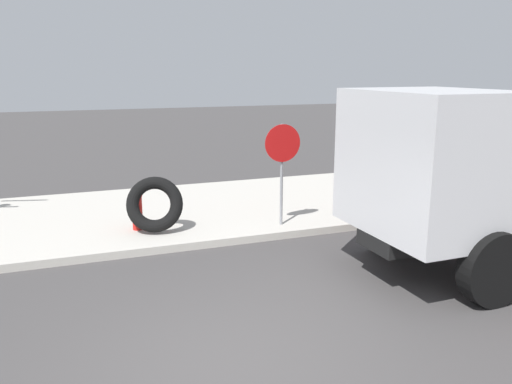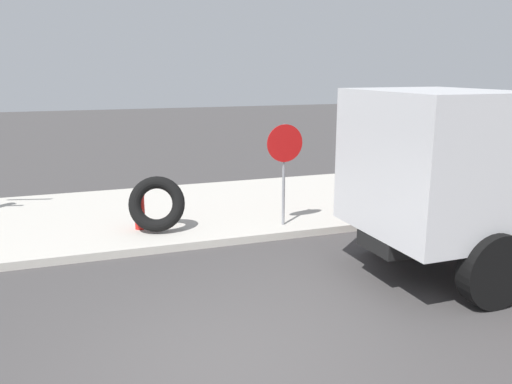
{
  "view_description": "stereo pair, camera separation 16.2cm",
  "coord_description": "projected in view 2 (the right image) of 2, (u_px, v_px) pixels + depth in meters",
  "views": [
    {
      "loc": [
        -1.62,
        -5.14,
        3.32
      ],
      "look_at": [
        1.28,
        2.6,
        1.37
      ],
      "focal_mm": 36.89,
      "sensor_mm": 36.0,
      "label": 1
    },
    {
      "loc": [
        -1.47,
        -5.19,
        3.32
      ],
      "look_at": [
        1.28,
        2.6,
        1.37
      ],
      "focal_mm": 36.89,
      "sensor_mm": 36.0,
      "label": 2
    }
  ],
  "objects": [
    {
      "name": "fire_hydrant",
      "position": [
        139.0,
        207.0,
        10.54
      ],
      "size": [
        0.24,
        0.53,
        0.84
      ],
      "color": "red",
      "rests_on": "sidewalk_curb"
    },
    {
      "name": "ground_plane",
      "position": [
        226.0,
        366.0,
        6.0
      ],
      "size": [
        80.0,
        80.0,
        0.0
      ],
      "primitive_type": "plane",
      "color": "#423F3F"
    },
    {
      "name": "stop_sign",
      "position": [
        284.0,
        156.0,
        10.57
      ],
      "size": [
        0.76,
        0.08,
        2.09
      ],
      "color": "gray",
      "rests_on": "sidewalk_curb"
    },
    {
      "name": "sidewalk_curb",
      "position": [
        146.0,
        215.0,
        11.95
      ],
      "size": [
        36.0,
        5.0,
        0.15
      ],
      "primitive_type": "cube",
      "color": "#BCB7AD",
      "rests_on": "ground"
    },
    {
      "name": "loose_tire",
      "position": [
        157.0,
        204.0,
        10.36
      ],
      "size": [
        1.23,
        0.9,
        1.12
      ],
      "primitive_type": "torus",
      "rotation": [
        1.21,
        0.0,
        -0.26
      ],
      "color": "black",
      "rests_on": "sidewalk_curb"
    }
  ]
}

